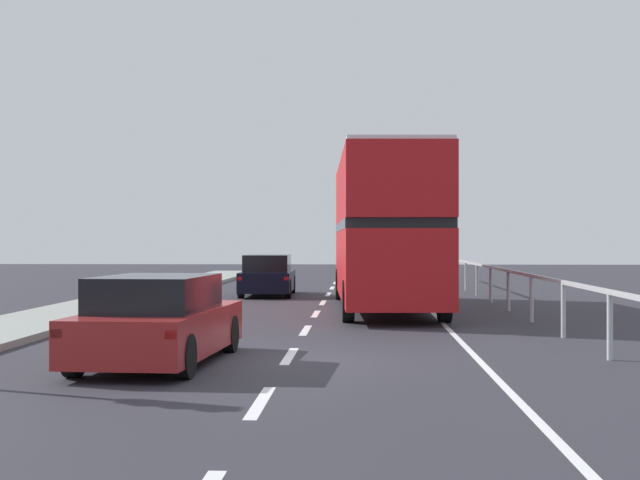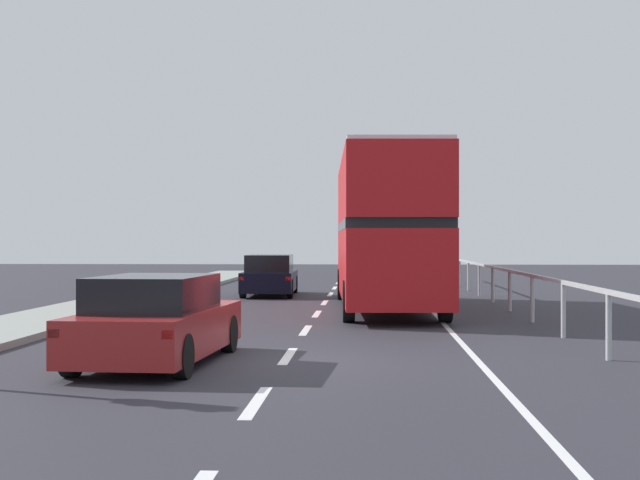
# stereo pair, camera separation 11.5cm
# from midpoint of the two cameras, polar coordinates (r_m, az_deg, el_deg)

# --- Properties ---
(ground_plane) EXTENTS (75.89, 120.00, 0.10)m
(ground_plane) POSITION_cam_midpoint_polar(r_m,az_deg,el_deg) (15.27, -2.26, -7.55)
(ground_plane) COLOR #2B2A32
(lane_paint_markings) EXTENTS (3.26, 46.00, 0.01)m
(lane_paint_markings) POSITION_cam_midpoint_polar(r_m,az_deg,el_deg) (23.49, 4.06, -4.77)
(lane_paint_markings) COLOR silver
(lane_paint_markings) RESTS_ON ground
(bridge_side_railing) EXTENTS (0.10, 42.00, 1.15)m
(bridge_side_railing) POSITION_cam_midpoint_polar(r_m,az_deg,el_deg) (24.43, 11.94, -2.42)
(bridge_side_railing) COLOR #AEB3B4
(bridge_side_railing) RESTS_ON ground
(double_decker_bus_red) EXTENTS (3.02, 11.53, 4.30)m
(double_decker_bus_red) POSITION_cam_midpoint_polar(r_m,az_deg,el_deg) (26.33, 3.82, 0.75)
(double_decker_bus_red) COLOR #AF1418
(double_decker_bus_red) RESTS_ON ground
(hatchback_car_near) EXTENTS (2.04, 4.66, 1.40)m
(hatchback_car_near) POSITION_cam_midpoint_polar(r_m,az_deg,el_deg) (14.97, -10.04, -4.91)
(hatchback_car_near) COLOR maroon
(hatchback_car_near) RESTS_ON ground
(sedan_car_ahead) EXTENTS (1.88, 4.57, 1.44)m
(sedan_car_ahead) POSITION_cam_midpoint_polar(r_m,az_deg,el_deg) (32.90, -3.31, -2.21)
(sedan_car_ahead) COLOR black
(sedan_car_ahead) RESTS_ON ground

